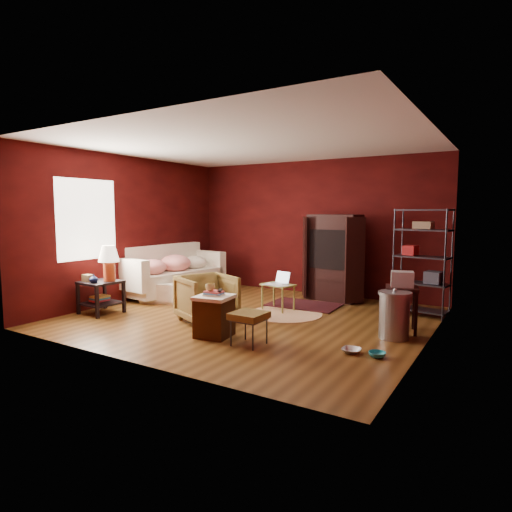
% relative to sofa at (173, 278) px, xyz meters
% --- Properties ---
extents(room, '(5.54, 5.04, 2.84)m').
position_rel_sofa_xyz_m(room, '(2.34, -0.78, 1.04)').
color(room, brown).
rests_on(room, ground).
extents(sofa, '(1.24, 1.92, 0.73)m').
position_rel_sofa_xyz_m(sofa, '(0.00, 0.00, 0.00)').
color(sofa, white).
rests_on(sofa, ground).
extents(armchair, '(1.01, 1.03, 0.82)m').
position_rel_sofa_xyz_m(armchair, '(1.94, -1.34, 0.05)').
color(armchair, black).
rests_on(armchair, ground).
extents(pet_bowl_steel, '(0.24, 0.07, 0.24)m').
position_rel_sofa_xyz_m(pet_bowl_steel, '(4.40, -1.61, -0.24)').
color(pet_bowl_steel, silver).
rests_on(pet_bowl_steel, ground).
extents(pet_bowl_turquoise, '(0.21, 0.10, 0.21)m').
position_rel_sofa_xyz_m(pet_bowl_turquoise, '(4.72, -1.60, -0.26)').
color(pet_bowl_turquoise, teal).
rests_on(pet_bowl_turquoise, ground).
extents(vase, '(0.17, 0.18, 0.14)m').
position_rel_sofa_xyz_m(vase, '(0.13, -2.04, 0.27)').
color(vase, '#0D1A44').
rests_on(vase, side_table).
extents(mug, '(0.16, 0.14, 0.13)m').
position_rel_sofa_xyz_m(mug, '(2.49, -1.96, 0.35)').
color(mug, tan).
rests_on(mug, hamper).
extents(side_table, '(0.62, 0.62, 1.17)m').
position_rel_sofa_xyz_m(side_table, '(0.12, -1.81, 0.34)').
color(side_table, black).
rests_on(side_table, ground).
extents(sofa_cushions, '(1.17, 2.36, 0.95)m').
position_rel_sofa_xyz_m(sofa_cushions, '(-0.05, 0.00, 0.10)').
color(sofa_cushions, white).
rests_on(sofa_cushions, sofa).
extents(hamper, '(0.54, 0.54, 0.67)m').
position_rel_sofa_xyz_m(hamper, '(2.54, -1.93, -0.06)').
color(hamper, '#492611').
rests_on(hamper, ground).
extents(footstool, '(0.43, 0.43, 0.43)m').
position_rel_sofa_xyz_m(footstool, '(3.15, -2.00, 0.01)').
color(footstool, black).
rests_on(footstool, ground).
extents(rug_round, '(1.58, 1.58, 0.01)m').
position_rel_sofa_xyz_m(rug_round, '(2.78, -0.26, -0.36)').
color(rug_round, beige).
rests_on(rug_round, ground).
extents(rug_oriental, '(1.31, 0.90, 0.01)m').
position_rel_sofa_xyz_m(rug_oriental, '(2.76, 0.51, -0.35)').
color(rug_oriental, '#4C141A').
rests_on(rug_oriental, ground).
extents(laptop_desk, '(0.62, 0.52, 0.67)m').
position_rel_sofa_xyz_m(laptop_desk, '(2.54, -0.06, 0.06)').
color(laptop_desk, olive).
rests_on(laptop_desk, ground).
extents(tv_armoire, '(1.32, 0.76, 1.68)m').
position_rel_sofa_xyz_m(tv_armoire, '(3.04, 1.28, 0.51)').
color(tv_armoire, black).
rests_on(tv_armoire, ground).
extents(wire_shelving, '(0.92, 0.51, 1.78)m').
position_rel_sofa_xyz_m(wire_shelving, '(4.76, 0.85, 0.62)').
color(wire_shelving, '#34353F').
rests_on(wire_shelving, ground).
extents(small_stand, '(0.54, 0.54, 0.88)m').
position_rel_sofa_xyz_m(small_stand, '(4.70, -0.32, 0.30)').
color(small_stand, black).
rests_on(small_stand, ground).
extents(trash_can, '(0.59, 0.59, 0.70)m').
position_rel_sofa_xyz_m(trash_can, '(4.69, -0.71, -0.03)').
color(trash_can, '#9FA1A6').
rests_on(trash_can, ground).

